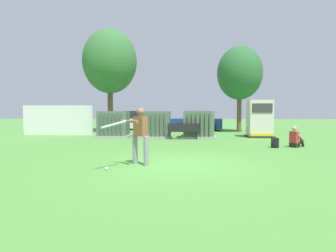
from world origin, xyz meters
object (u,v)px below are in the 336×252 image
Objects in this scene: sports_ball at (106,168)px; transformer_mid_east at (198,125)px; transformer_mid_west at (155,125)px; parked_car_leftmost at (133,121)px; backpack at (275,143)px; generator_enclosure at (260,119)px; parked_car_left_of_center at (197,121)px; batter at (139,133)px; park_bench at (183,130)px; transformer_west at (114,124)px; seated_spectator at (295,139)px.

transformer_mid_east is at bearing 72.90° from sports_ball.
parked_car_leftmost is at bearing 110.31° from transformer_mid_west.
backpack is (6.20, 5.24, 0.17)m from sports_ball.
parked_car_left_of_center is at bearing 120.80° from generator_enclosure.
batter is 15.75m from parked_car_left_of_center.
transformer_mid_east is 23.33× the size of sports_ball.
sports_ball is at bearing -134.12° from batter.
park_bench is at bearing -133.49° from transformer_mid_east.
transformer_mid_east is 6.65m from parked_car_left_of_center.
transformer_mid_east is (5.26, -0.26, 0.00)m from transformer_west.
backpack is at bearing -37.85° from transformer_mid_west.
transformer_mid_west is at bearing 92.69° from batter.
seated_spectator is 14.82m from parked_car_leftmost.
park_bench is at bearing 76.54° from sports_ball.
seated_spectator reaches higher than backpack.
sports_ball is 0.09× the size of seated_spectator.
generator_enclosure is 11.28m from batter.
transformer_mid_east is 3.88m from generator_enclosure.
park_bench is (-4.70, -1.57, -0.60)m from generator_enclosure.
generator_enclosure reaches higher than seated_spectator.
parked_car_left_of_center is (-3.59, 6.01, -0.38)m from generator_enclosure.
sports_ball is 8.12m from backpack.
sports_ball is at bearing -107.10° from transformer_mid_east.
backpack is (5.82, -4.53, -0.57)m from transformer_mid_west.
parked_car_left_of_center reaches higher than backpack.
sports_ball is 16.71m from parked_car_left_of_center.
sports_ball is (-2.11, -8.80, -0.49)m from park_bench.
parked_car_leftmost is at bearing 100.77° from batter.
parked_car_leftmost is (0.01, 6.89, -0.04)m from transformer_west.
transformer_mid_west is 2.18× the size of seated_spectator.
sports_ball is (-3.00, -9.74, -0.74)m from transformer_mid_east.
parked_car_left_of_center is (-2.98, 11.15, 0.54)m from backpack.
transformer_mid_east is at bearing 134.38° from seated_spectator.
transformer_mid_west reaches higher than backpack.
sports_ball is (-0.38, -9.76, -0.74)m from transformer_mid_west.
transformer_mid_east is at bearing 46.51° from park_bench.
park_bench is 4.10× the size of backpack.
transformer_west is at bearing 164.70° from park_bench.
generator_enclosure is 1.32× the size of batter.
batter is 16.35m from parked_car_leftmost.
batter is at bearing -71.54° from transformer_west.
backpack is (-0.61, -5.13, -0.92)m from generator_enclosure.
batter reaches higher than transformer_mid_west.
batter is (-1.31, -7.98, 0.44)m from park_bench.
transformer_mid_west is at bearing 147.69° from seated_spectator.
batter is (0.42, -8.94, 0.19)m from transformer_mid_west.
transformer_west reaches higher than seated_spectator.
sports_ball is 9.03m from seated_spectator.
transformer_west is at bearing 154.36° from seated_spectator.
parked_car_leftmost is (-9.44, 11.42, 0.38)m from seated_spectator.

